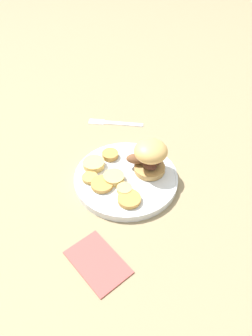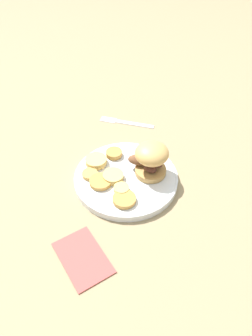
% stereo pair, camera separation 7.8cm
% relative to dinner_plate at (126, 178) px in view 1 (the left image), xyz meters
% --- Properties ---
extents(ground_plane, '(4.00, 4.00, 0.00)m').
position_rel_dinner_plate_xyz_m(ground_plane, '(0.00, 0.00, -0.01)').
color(ground_plane, '#937F5B').
extents(dinner_plate, '(0.25, 0.25, 0.02)m').
position_rel_dinner_plate_xyz_m(dinner_plate, '(0.00, 0.00, 0.00)').
color(dinner_plate, white).
rests_on(dinner_plate, ground_plane).
extents(sandwich, '(0.10, 0.08, 0.09)m').
position_rel_dinner_plate_xyz_m(sandwich, '(0.04, 0.04, 0.06)').
color(sandwich, tan).
rests_on(sandwich, dinner_plate).
extents(potato_round_0, '(0.05, 0.05, 0.02)m').
position_rel_dinner_plate_xyz_m(potato_round_0, '(-0.09, 0.00, 0.02)').
color(potato_round_0, '#DBB766').
rests_on(potato_round_0, dinner_plate).
extents(potato_round_1, '(0.05, 0.05, 0.01)m').
position_rel_dinner_plate_xyz_m(potato_round_1, '(-0.02, -0.02, 0.02)').
color(potato_round_1, '#DBB766').
rests_on(potato_round_1, dinner_plate).
extents(potato_round_2, '(0.04, 0.04, 0.01)m').
position_rel_dinner_plate_xyz_m(potato_round_2, '(0.02, -0.05, 0.01)').
color(potato_round_2, '#DBB766').
rests_on(potato_round_2, dinner_plate).
extents(potato_round_3, '(0.05, 0.05, 0.01)m').
position_rel_dinner_plate_xyz_m(potato_round_3, '(-0.04, -0.05, 0.01)').
color(potato_round_3, '#BC8942').
rests_on(potato_round_3, dinner_plate).
extents(potato_round_4, '(0.04, 0.04, 0.01)m').
position_rel_dinner_plate_xyz_m(potato_round_4, '(-0.06, 0.05, 0.02)').
color(potato_round_4, '#BC8942').
rests_on(potato_round_4, dinner_plate).
extents(potato_round_5, '(0.05, 0.05, 0.01)m').
position_rel_dinner_plate_xyz_m(potato_round_5, '(0.04, -0.07, 0.01)').
color(potato_round_5, '#BC8942').
rests_on(potato_round_5, dinner_plate).
extents(potato_round_6, '(0.04, 0.04, 0.01)m').
position_rel_dinner_plate_xyz_m(potato_round_6, '(-0.08, -0.04, 0.01)').
color(potato_round_6, tan).
rests_on(potato_round_6, dinner_plate).
extents(fork, '(0.16, 0.06, 0.00)m').
position_rel_dinner_plate_xyz_m(fork, '(-0.12, 0.21, -0.01)').
color(fork, silver).
rests_on(fork, ground_plane).
extents(napkin, '(0.15, 0.13, 0.01)m').
position_rel_dinner_plate_xyz_m(napkin, '(0.03, -0.23, -0.01)').
color(napkin, '#B24C47').
rests_on(napkin, ground_plane).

